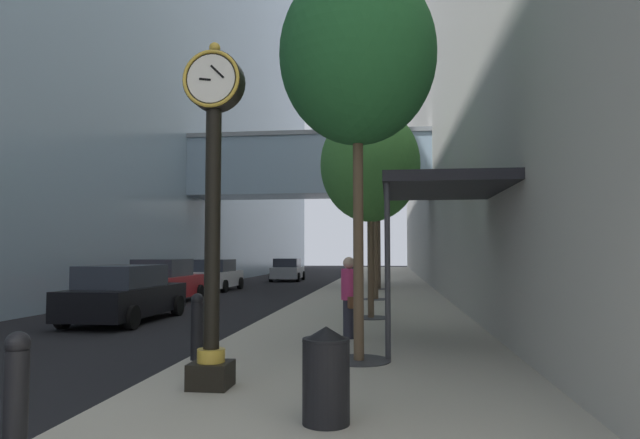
{
  "coord_description": "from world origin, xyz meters",
  "views": [
    {
      "loc": [
        3.56,
        -2.2,
        2.0
      ],
      "look_at": [
        0.88,
        19.09,
        3.29
      ],
      "focal_mm": 30.87,
      "sensor_mm": 36.0,
      "label": 1
    }
  ],
  "objects_px": {
    "street_clock": "(213,195)",
    "street_tree_far": "(378,184)",
    "pedestrian_walking": "(349,295)",
    "car_black_near": "(125,294)",
    "bollard_third": "(197,325)",
    "street_tree_near": "(358,57)",
    "trash_bin": "(326,374)",
    "car_silver_far": "(288,270)",
    "bollard_nearest": "(16,393)",
    "street_tree_mid_near": "(370,165)",
    "street_tree_mid_far": "(375,168)",
    "car_white_trailing": "(216,275)",
    "car_red_mid": "(164,282)"
  },
  "relations": [
    {
      "from": "street_tree_mid_near",
      "to": "car_silver_far",
      "type": "relative_size",
      "value": 1.45
    },
    {
      "from": "street_clock",
      "to": "pedestrian_walking",
      "type": "bearing_deg",
      "value": 70.95
    },
    {
      "from": "car_black_near",
      "to": "car_silver_far",
      "type": "relative_size",
      "value": 1.13
    },
    {
      "from": "bollard_third",
      "to": "street_tree_mid_far",
      "type": "xyz_separation_m",
      "value": [
        2.8,
        12.76,
        4.67
      ]
    },
    {
      "from": "bollard_third",
      "to": "pedestrian_walking",
      "type": "height_order",
      "value": "pedestrian_walking"
    },
    {
      "from": "street_tree_near",
      "to": "car_black_near",
      "type": "relative_size",
      "value": 1.48
    },
    {
      "from": "bollard_third",
      "to": "street_tree_far",
      "type": "distance_m",
      "value": 19.81
    },
    {
      "from": "car_black_near",
      "to": "car_white_trailing",
      "type": "xyz_separation_m",
      "value": [
        -1.48,
        12.96,
        0.0
      ]
    },
    {
      "from": "bollard_third",
      "to": "trash_bin",
      "type": "distance_m",
      "value": 4.2
    },
    {
      "from": "street_tree_mid_near",
      "to": "car_black_near",
      "type": "bearing_deg",
      "value": -174.61
    },
    {
      "from": "car_black_near",
      "to": "bollard_third",
      "type": "bearing_deg",
      "value": -53.84
    },
    {
      "from": "bollard_third",
      "to": "street_tree_near",
      "type": "height_order",
      "value": "street_tree_near"
    },
    {
      "from": "car_red_mid",
      "to": "car_silver_far",
      "type": "distance_m",
      "value": 17.42
    },
    {
      "from": "car_silver_far",
      "to": "street_tree_mid_far",
      "type": "bearing_deg",
      "value": -67.88
    },
    {
      "from": "street_clock",
      "to": "street_tree_far",
      "type": "bearing_deg",
      "value": 84.75
    },
    {
      "from": "car_black_near",
      "to": "street_tree_mid_far",
      "type": "bearing_deg",
      "value": 44.36
    },
    {
      "from": "bollard_nearest",
      "to": "trash_bin",
      "type": "distance_m",
      "value": 3.0
    },
    {
      "from": "pedestrian_walking",
      "to": "car_black_near",
      "type": "distance_m",
      "value": 7.44
    },
    {
      "from": "trash_bin",
      "to": "car_silver_far",
      "type": "xyz_separation_m",
      "value": [
        -6.46,
        32.31,
        0.1
      ]
    },
    {
      "from": "car_red_mid",
      "to": "car_silver_far",
      "type": "relative_size",
      "value": 1.06
    },
    {
      "from": "street_tree_near",
      "to": "street_tree_far",
      "type": "xyz_separation_m",
      "value": [
        -0.0,
        18.76,
        0.07
      ]
    },
    {
      "from": "street_clock",
      "to": "bollard_nearest",
      "type": "bearing_deg",
      "value": -107.54
    },
    {
      "from": "street_tree_mid_near",
      "to": "car_white_trailing",
      "type": "relative_size",
      "value": 1.47
    },
    {
      "from": "car_silver_far",
      "to": "car_red_mid",
      "type": "bearing_deg",
      "value": -95.76
    },
    {
      "from": "bollard_third",
      "to": "pedestrian_walking",
      "type": "distance_m",
      "value": 3.66
    },
    {
      "from": "street_tree_mid_far",
      "to": "car_white_trailing",
      "type": "xyz_separation_m",
      "value": [
        -8.55,
        6.04,
        -4.62
      ]
    },
    {
      "from": "bollard_nearest",
      "to": "street_tree_mid_far",
      "type": "xyz_separation_m",
      "value": [
        2.8,
        17.45,
        4.67
      ]
    },
    {
      "from": "street_tree_mid_far",
      "to": "car_red_mid",
      "type": "xyz_separation_m",
      "value": [
        -8.37,
        -1.05,
        -4.57
      ]
    },
    {
      "from": "bollard_third",
      "to": "street_tree_mid_near",
      "type": "distance_m",
      "value": 8.04
    },
    {
      "from": "street_clock",
      "to": "street_tree_far",
      "type": "height_order",
      "value": "street_tree_far"
    },
    {
      "from": "street_tree_near",
      "to": "pedestrian_walking",
      "type": "relative_size",
      "value": 3.95
    },
    {
      "from": "street_clock",
      "to": "pedestrian_walking",
      "type": "xyz_separation_m",
      "value": [
        1.58,
        4.57,
        -1.74
      ]
    },
    {
      "from": "street_clock",
      "to": "street_tree_far",
      "type": "xyz_separation_m",
      "value": [
        1.92,
        20.91,
        2.73
      ]
    },
    {
      "from": "street_clock",
      "to": "street_tree_mid_near",
      "type": "xyz_separation_m",
      "value": [
        1.92,
        8.4,
        1.71
      ]
    },
    {
      "from": "street_tree_mid_far",
      "to": "car_white_trailing",
      "type": "height_order",
      "value": "street_tree_mid_far"
    },
    {
      "from": "bollard_third",
      "to": "pedestrian_walking",
      "type": "bearing_deg",
      "value": 47.46
    },
    {
      "from": "street_tree_mid_far",
      "to": "trash_bin",
      "type": "xyz_separation_m",
      "value": [
        -0.16,
        -16.03,
        -4.74
      ]
    },
    {
      "from": "bollard_third",
      "to": "street_tree_mid_far",
      "type": "height_order",
      "value": "street_tree_mid_far"
    },
    {
      "from": "street_tree_mid_near",
      "to": "car_red_mid",
      "type": "xyz_separation_m",
      "value": [
        -8.37,
        5.2,
        -3.68
      ]
    },
    {
      "from": "bollard_third",
      "to": "car_silver_far",
      "type": "height_order",
      "value": "car_silver_far"
    },
    {
      "from": "street_tree_mid_near",
      "to": "car_red_mid",
      "type": "relative_size",
      "value": 1.37
    },
    {
      "from": "trash_bin",
      "to": "pedestrian_walking",
      "type": "bearing_deg",
      "value": 91.73
    },
    {
      "from": "bollard_third",
      "to": "car_white_trailing",
      "type": "relative_size",
      "value": 0.28
    },
    {
      "from": "car_black_near",
      "to": "street_tree_near",
      "type": "bearing_deg",
      "value": -38.28
    },
    {
      "from": "bollard_third",
      "to": "car_white_trailing",
      "type": "distance_m",
      "value": 19.66
    },
    {
      "from": "trash_bin",
      "to": "pedestrian_walking",
      "type": "distance_m",
      "value": 5.97
    },
    {
      "from": "street_tree_near",
      "to": "street_tree_mid_far",
      "type": "height_order",
      "value": "street_tree_near"
    },
    {
      "from": "street_tree_far",
      "to": "street_tree_near",
      "type": "bearing_deg",
      "value": -90.0
    },
    {
      "from": "trash_bin",
      "to": "street_tree_mid_far",
      "type": "bearing_deg",
      "value": 89.42
    },
    {
      "from": "street_tree_mid_near",
      "to": "street_clock",
      "type": "bearing_deg",
      "value": -102.88
    }
  ]
}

